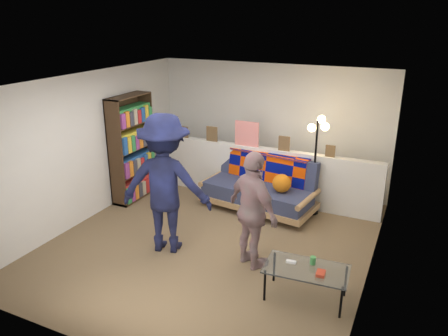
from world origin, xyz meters
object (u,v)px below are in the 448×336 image
at_px(person_right, 253,211).
at_px(bookshelf, 132,151).
at_px(person_left, 165,184).
at_px(floor_lamp, 317,146).
at_px(futon_sofa, 261,188).
at_px(coffee_table, 307,270).

bearing_deg(person_right, bookshelf, 8.56).
relative_size(bookshelf, person_left, 0.95).
bearing_deg(floor_lamp, person_right, -99.30).
relative_size(futon_sofa, person_left, 1.02).
xyz_separation_m(coffee_table, floor_lamp, (-0.53, 2.42, 0.82)).
bearing_deg(person_left, coffee_table, 155.84).
bearing_deg(bookshelf, floor_lamp, 13.49).
distance_m(futon_sofa, person_left, 2.10).
xyz_separation_m(person_left, person_right, (1.29, 0.09, -0.19)).
distance_m(coffee_table, person_left, 2.26).
height_order(person_left, person_right, person_left).
relative_size(bookshelf, floor_lamp, 1.13).
xyz_separation_m(futon_sofa, coffee_table, (1.41, -2.19, -0.00)).
relative_size(floor_lamp, person_left, 0.84).
xyz_separation_m(bookshelf, floor_lamp, (3.19, 0.76, 0.31)).
bearing_deg(floor_lamp, bookshelf, -166.51).
bearing_deg(futon_sofa, floor_lamp, 15.02).
relative_size(futon_sofa, bookshelf, 1.07).
distance_m(futon_sofa, person_right, 1.90).
relative_size(person_left, person_right, 1.24).
xyz_separation_m(futon_sofa, person_left, (-0.74, -1.86, 0.61)).
distance_m(floor_lamp, person_right, 2.07).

